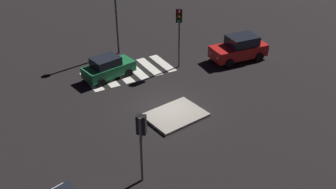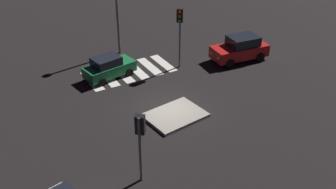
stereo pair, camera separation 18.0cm
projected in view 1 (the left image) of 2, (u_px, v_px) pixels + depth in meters
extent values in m
plane|color=black|center=(168.00, 108.00, 24.77)|extent=(80.00, 80.00, 0.00)
cube|color=gray|center=(175.00, 115.00, 23.90)|extent=(3.74, 3.00, 0.18)
cube|color=red|center=(238.00, 51.00, 30.52)|extent=(4.51, 2.29, 0.89)
cube|color=black|center=(242.00, 41.00, 30.20)|extent=(2.39, 1.91, 0.72)
cylinder|color=black|center=(229.00, 63.00, 29.52)|extent=(0.72, 0.32, 0.70)
cylinder|color=black|center=(217.00, 54.00, 30.95)|extent=(0.72, 0.32, 0.70)
cylinder|color=black|center=(259.00, 57.00, 30.49)|extent=(0.72, 0.32, 0.70)
cylinder|color=black|center=(246.00, 48.00, 31.92)|extent=(0.72, 0.32, 0.70)
sphere|color=#F2EABF|center=(218.00, 58.00, 29.35)|extent=(0.23, 0.23, 0.23)
sphere|color=#F2EABF|center=(211.00, 53.00, 30.16)|extent=(0.23, 0.23, 0.23)
cube|color=#196B38|center=(109.00, 69.00, 28.04)|extent=(3.88, 2.19, 0.75)
cube|color=black|center=(106.00, 62.00, 27.57)|extent=(2.10, 1.73, 0.61)
cylinder|color=black|center=(117.00, 65.00, 29.34)|extent=(0.62, 0.31, 0.59)
cylinder|color=black|center=(129.00, 73.00, 28.33)|extent=(0.62, 0.31, 0.59)
cylinder|color=black|center=(90.00, 74.00, 28.08)|extent=(0.62, 0.31, 0.59)
cylinder|color=black|center=(102.00, 82.00, 27.07)|extent=(0.62, 0.31, 0.59)
sphere|color=#F2EABF|center=(126.00, 60.00, 29.32)|extent=(0.20, 0.20, 0.20)
sphere|color=#F2EABF|center=(133.00, 64.00, 28.75)|extent=(0.20, 0.20, 0.20)
cylinder|color=#47474C|center=(179.00, 39.00, 28.62)|extent=(0.14, 0.14, 4.59)
cube|color=black|center=(179.00, 15.00, 27.54)|extent=(0.54, 0.52, 0.96)
sphere|color=red|center=(179.00, 12.00, 27.22)|extent=(0.22, 0.22, 0.22)
sphere|color=orange|center=(179.00, 16.00, 27.37)|extent=(0.22, 0.22, 0.22)
sphere|color=green|center=(179.00, 20.00, 27.52)|extent=(0.22, 0.22, 0.22)
cylinder|color=#47474C|center=(141.00, 150.00, 18.24)|extent=(0.14, 0.14, 3.63)
cube|color=black|center=(141.00, 125.00, 17.72)|extent=(0.54, 0.53, 0.96)
sphere|color=red|center=(142.00, 117.00, 17.73)|extent=(0.22, 0.22, 0.22)
sphere|color=orange|center=(142.00, 122.00, 17.89)|extent=(0.22, 0.22, 0.22)
sphere|color=green|center=(143.00, 128.00, 18.04)|extent=(0.22, 0.22, 0.22)
cylinder|color=#47474C|center=(116.00, 14.00, 30.29)|extent=(0.18, 0.18, 6.58)
cube|color=silver|center=(163.00, 63.00, 30.30)|extent=(0.70, 3.20, 0.02)
cube|color=silver|center=(149.00, 67.00, 29.80)|extent=(0.70, 3.20, 0.02)
cube|color=silver|center=(136.00, 70.00, 29.30)|extent=(0.70, 3.20, 0.02)
cube|color=silver|center=(122.00, 74.00, 28.80)|extent=(0.70, 3.20, 0.02)
cube|color=silver|center=(107.00, 77.00, 28.30)|extent=(0.70, 3.20, 0.02)
cube|color=silver|center=(92.00, 81.00, 27.80)|extent=(0.70, 3.20, 0.02)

